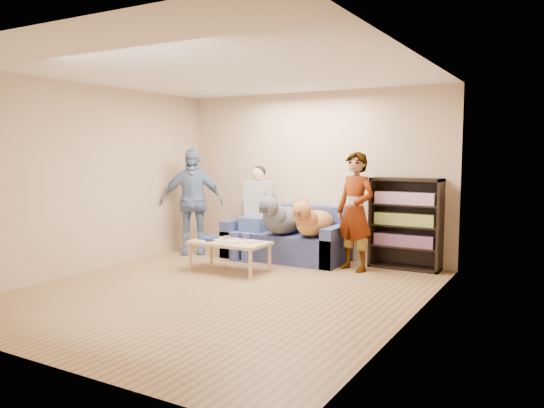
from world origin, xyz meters
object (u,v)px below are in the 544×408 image
Objects in this scene: person_standing_right at (355,212)px; dog_gray at (282,218)px; camera_silver at (227,238)px; coffee_table at (230,245)px; sofa at (287,241)px; dog_tan at (313,221)px; person_seated at (255,209)px; notebook_blue at (209,238)px; person_standing_left at (192,201)px; bookshelf at (406,221)px.

person_standing_right is 1.17m from dog_gray.
coffee_table is (0.12, -0.12, -0.07)m from camera_silver.
sofa is 0.69m from dog_tan.
dog_gray is (0.56, -0.13, -0.10)m from person_seated.
sofa is at bearing 58.12° from notebook_blue.
coffee_table is at bearing -66.14° from person_standing_left.
dog_gray is (1.61, 0.13, -0.19)m from person_standing_left.
person_seated reaches higher than coffee_table.
camera_silver is at bearing -134.46° from person_standing_right.
bookshelf is (1.25, 0.45, 0.03)m from dog_tan.
person_standing_left is 1.34× the size of dog_gray.
dog_gray is (0.05, -0.26, 0.39)m from sofa.
dog_tan is 0.91× the size of bookshelf.
dog_tan is (0.55, -0.21, 0.37)m from sofa.
notebook_blue is 0.29m from camera_silver.
bookshelf reaches higher than sofa.
sofa is 1.61× the size of dog_tan.
person_standing_left is (-2.77, -0.16, 0.03)m from person_standing_right.
sofa is 1.86m from bookshelf.
camera_silver is 1.28m from dog_tan.
dog_tan is 1.33m from bookshelf.
camera_silver reaches higher than notebook_blue.
dog_gray is 0.49m from dog_tan.
dog_tan reaches higher than coffee_table.
person_standing_left is 6.61× the size of notebook_blue.
sofa is at bearing 158.82° from dog_tan.
person_standing_left is at bearing 140.40° from notebook_blue.
dog_gray is at bearing -30.26° from person_standing_left.
person_standing_right is 2.13m from notebook_blue.
notebook_blue is at bearing -165.96° from camera_silver.
person_standing_right is at bearing -3.40° from person_seated.
sofa is 1.19m from coffee_table.
person_standing_right is 1.85m from camera_silver.
person_standing_right is at bearing 1.31° from dog_gray.
notebook_blue is at bearing -144.16° from dog_tan.
camera_silver reaches higher than coffee_table.
person_standing_right is 0.97× the size of person_standing_left.
bookshelf reaches higher than dog_gray.
person_standing_right is at bearing 24.73° from notebook_blue.
person_standing_left is 1.32× the size of bookshelf.
person_standing_right is 1.14× the size of person_seated.
person_standing_left is at bearing -169.51° from bookshelf.
person_standing_left is at bearing -166.05° from person_seated.
person_standing_left reaches higher than person_seated.
dog_gray reaches higher than camera_silver.
coffee_table is (-0.34, -0.90, -0.30)m from dog_gray.
sofa is 0.47m from dog_gray.
bookshelf is (2.09, 1.39, 0.31)m from coffee_table.
dog_gray reaches higher than sofa.
camera_silver is 1.12m from sofa.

